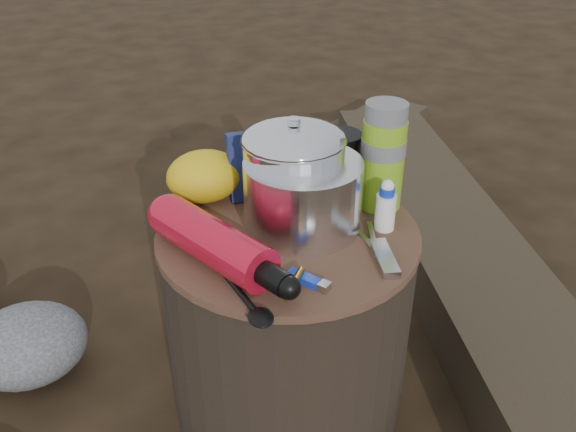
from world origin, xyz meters
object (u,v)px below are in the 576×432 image
object	(u,v)px
thermos	(383,157)
travel_mug	(339,164)
log_main	(455,251)
camping_pot	(294,171)
fuel_bottle	(213,242)
stump	(288,323)

from	to	relation	value
thermos	travel_mug	xyz separation A→B (m)	(-0.06, 0.08, -0.04)
log_main	camping_pot	world-z (taller)	camping_pot
fuel_bottle	travel_mug	distance (m)	0.34
camping_pot	travel_mug	world-z (taller)	camping_pot
fuel_bottle	thermos	size ratio (longest dim) A/B	1.56
camping_pot	fuel_bottle	distance (m)	0.21
log_main	camping_pot	size ratio (longest dim) A/B	9.80
thermos	log_main	bearing A→B (deg)	34.59
fuel_bottle	travel_mug	bearing A→B (deg)	2.35
stump	travel_mug	world-z (taller)	travel_mug
camping_pot	fuel_bottle	xyz separation A→B (m)	(-0.18, -0.11, -0.06)
fuel_bottle	travel_mug	xyz separation A→B (m)	(0.30, 0.17, 0.02)
thermos	travel_mug	world-z (taller)	thermos
stump	log_main	bearing A→B (deg)	27.57
log_main	thermos	size ratio (longest dim) A/B	8.83
camping_pot	thermos	world-z (taller)	thermos
stump	fuel_bottle	xyz separation A→B (m)	(-0.15, -0.06, 0.26)
camping_pot	travel_mug	bearing A→B (deg)	28.93
stump	camping_pot	world-z (taller)	camping_pot
log_main	fuel_bottle	world-z (taller)	fuel_bottle
camping_pot	thermos	distance (m)	0.18
fuel_bottle	camping_pot	bearing A→B (deg)	3.07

